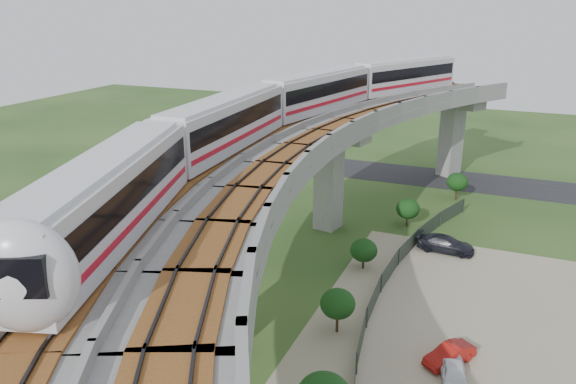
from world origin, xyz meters
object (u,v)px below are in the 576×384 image
(car_red, at_px, (450,355))
(car_dark, at_px, (446,244))
(metro_train, at_px, (297,108))
(car_white, at_px, (454,375))

(car_red, height_order, car_dark, car_dark)
(car_red, distance_m, car_dark, 15.90)
(metro_train, height_order, car_white, metro_train)
(car_white, relative_size, car_dark, 0.73)
(car_white, distance_m, car_red, 1.98)
(metro_train, bearing_deg, car_red, -37.16)
(car_white, xyz_separation_m, car_red, (-0.49, 1.92, -0.03))
(car_red, bearing_deg, car_white, -40.50)
(car_white, bearing_deg, car_dark, 86.62)
(metro_train, xyz_separation_m, car_dark, (11.37, 5.35, -11.58))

